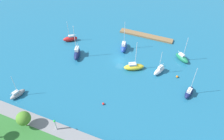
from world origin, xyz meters
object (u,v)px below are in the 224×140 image
Objects in this scene: sailboat_white_center_basin at (159,70)px; sailboat_gray_off_beacon at (17,94)px; sailboat_red_west_end at (70,39)px; sailboat_green_lone_south at (182,58)px; sailboat_navy_mid_basin at (189,92)px; pier_dock at (146,36)px; sailboat_blue_by_breakwater at (124,46)px; mooring_buoy_orange at (177,77)px; park_tree_west at (23,118)px; sailboat_navy_inner_mooring at (77,53)px; mooring_buoy_red at (103,104)px; harbor_beacon at (55,124)px; sailboat_yellow_near_pier at (134,67)px.

sailboat_gray_off_beacon is at bearing -31.43° from sailboat_white_center_basin.
sailboat_red_west_end is 29.77m from sailboat_gray_off_beacon.
sailboat_green_lone_south reaches higher than sailboat_white_center_basin.
sailboat_white_center_basin is (10.21, -5.74, 0.06)m from sailboat_navy_mid_basin.
pier_dock is 17.87m from sailboat_green_lone_south.
sailboat_navy_mid_basin is 28.21m from sailboat_blue_by_breakwater.
sailboat_white_center_basin is 1.12× the size of sailboat_gray_off_beacon.
sailboat_navy_mid_basin is 1.07× the size of sailboat_green_lone_south.
sailboat_gray_off_beacon is at bearing 59.72° from pier_dock.
sailboat_red_west_end is at bearing -5.94° from mooring_buoy_orange.
sailboat_navy_inner_mooring is (2.65, -30.32, -2.92)m from park_tree_west.
sailboat_gray_off_beacon is at bearing -37.49° from sailboat_navy_inner_mooring.
sailboat_red_west_end is 20.70m from sailboat_blue_by_breakwater.
sailboat_red_west_end reaches higher than park_tree_west.
mooring_buoy_orange is at bearing 47.85° from sailboat_navy_mid_basin.
sailboat_white_center_basin reaches higher than park_tree_west.
park_tree_west is 0.56× the size of sailboat_white_center_basin.
sailboat_green_lone_south reaches higher than mooring_buoy_orange.
sailboat_gray_off_beacon reaches higher than mooring_buoy_red.
park_tree_west is 0.39× the size of sailboat_navy_inner_mooring.
sailboat_red_west_end is at bearing -64.22° from harbor_beacon.
park_tree_west is at bearing -148.55° from sailboat_yellow_near_pier.
park_tree_west is 36.32m from sailboat_yellow_near_pier.
mooring_buoy_red is (-24.04, -6.69, -0.54)m from sailboat_gray_off_beacon.
mooring_buoy_red is (3.16, 17.19, -0.76)m from sailboat_yellow_near_pier.
mooring_buoy_red is (1.54, 37.12, -0.00)m from pier_dock.
sailboat_navy_mid_basin is at bearing -50.38° from sailboat_gray_off_beacon.
sailboat_red_west_end is 1.00× the size of sailboat_white_center_basin.
mooring_buoy_red is (17.02, 18.80, -0.03)m from mooring_buoy_orange.
sailboat_navy_mid_basin is at bearing -129.61° from sailboat_blue_by_breakwater.
sailboat_blue_by_breakwater is (25.01, -13.05, 0.29)m from sailboat_navy_mid_basin.
sailboat_red_west_end is at bearing -43.76° from mooring_buoy_red.
sailboat_navy_inner_mooring reaches higher than sailboat_navy_mid_basin.
sailboat_green_lone_south reaches higher than mooring_buoy_red.
sailboat_navy_mid_basin reaches higher than sailboat_red_west_end.
sailboat_navy_inner_mooring is (10.19, -28.32, -2.08)m from harbor_beacon.
sailboat_blue_by_breakwater is at bearing -105.13° from park_tree_west.
sailboat_green_lone_south reaches higher than sailboat_red_west_end.
sailboat_gray_off_beacon is (25.58, 43.81, 0.54)m from pier_dock.
sailboat_white_center_basin is (-35.30, 4.43, -0.02)m from sailboat_red_west_end.
sailboat_red_west_end is 0.92× the size of sailboat_green_lone_south.
sailboat_white_center_basin is at bearing -120.98° from mooring_buoy_red.
sailboat_yellow_near_pier is (-1.62, 19.93, 0.76)m from pier_dock.
sailboat_blue_by_breakwater is 0.90× the size of sailboat_navy_inner_mooring.
sailboat_green_lone_south is at bearing 149.60° from sailboat_red_west_end.
sailboat_yellow_near_pier is 15.85× the size of mooring_buoy_red.
sailboat_green_lone_south is 13.85× the size of mooring_buoy_red.
sailboat_yellow_near_pier is 1.40× the size of sailboat_gray_off_beacon.
pier_dock is at bearing -36.81° from sailboat_blue_by_breakwater.
harbor_beacon is 0.48× the size of sailboat_gray_off_beacon.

